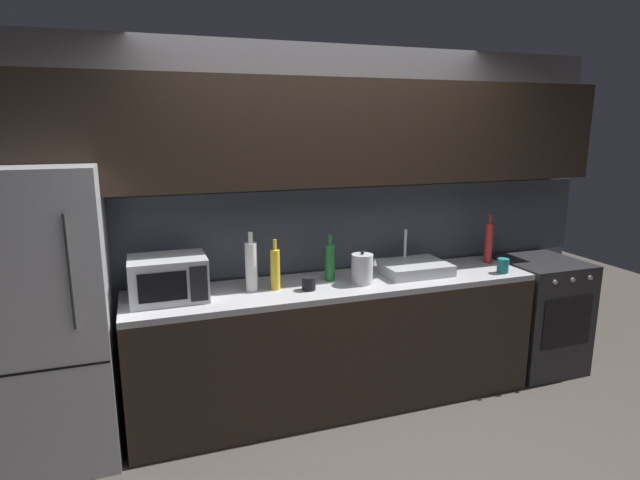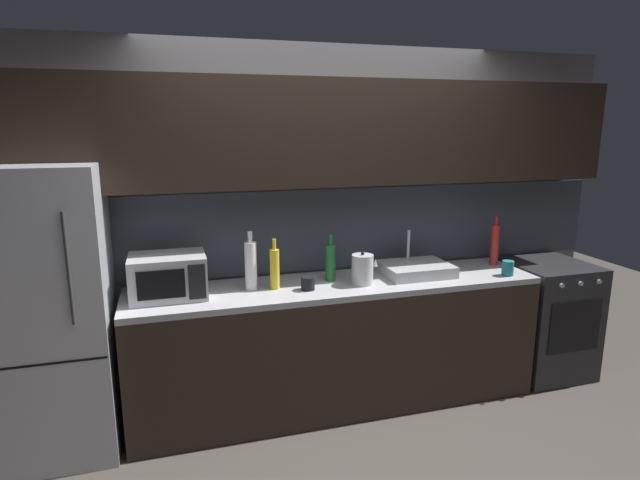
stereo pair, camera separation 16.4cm
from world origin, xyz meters
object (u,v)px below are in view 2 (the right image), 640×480
at_px(wine_bottle_green, 330,262).
at_px(wine_bottle_yellow, 275,268).
at_px(mug_dark, 308,283).
at_px(mug_teal, 508,268).
at_px(kettle, 363,269).
at_px(refrigerator, 50,313).
at_px(wine_bottle_red, 495,244).
at_px(wine_bottle_white, 251,265).
at_px(oven_range, 546,318).
at_px(microwave, 168,276).

bearing_deg(wine_bottle_green, wine_bottle_yellow, -170.33).
height_order(wine_bottle_yellow, mug_dark, wine_bottle_yellow).
bearing_deg(mug_teal, mug_dark, 176.63).
bearing_deg(kettle, wine_bottle_green, 142.66).
distance_m(refrigerator, mug_dark, 1.55).
height_order(wine_bottle_green, wine_bottle_yellow, wine_bottle_yellow).
relative_size(wine_bottle_green, wine_bottle_red, 0.85).
bearing_deg(kettle, wine_bottle_red, 8.66).
relative_size(wine_bottle_white, wine_bottle_red, 1.02).
bearing_deg(wine_bottle_red, mug_teal, -105.27).
height_order(oven_range, kettle, kettle).
height_order(refrigerator, oven_range, refrigerator).
xyz_separation_m(refrigerator, kettle, (1.94, -0.07, 0.13)).
height_order(microwave, wine_bottle_white, wine_bottle_white).
xyz_separation_m(wine_bottle_red, wine_bottle_yellow, (-1.73, -0.10, -0.02)).
relative_size(refrigerator, wine_bottle_yellow, 5.21).
distance_m(wine_bottle_green, wine_bottle_red, 1.33).
xyz_separation_m(refrigerator, oven_range, (3.54, -0.00, -0.42)).
height_order(wine_bottle_red, wine_bottle_yellow, wine_bottle_red).
bearing_deg(kettle, wine_bottle_yellow, 173.19).
xyz_separation_m(kettle, mug_dark, (-0.39, -0.02, -0.06)).
height_order(kettle, mug_teal, kettle).
bearing_deg(wine_bottle_red, wine_bottle_white, -177.74).
xyz_separation_m(refrigerator, wine_bottle_yellow, (1.35, -0.00, 0.17)).
relative_size(kettle, wine_bottle_yellow, 0.68).
bearing_deg(wine_bottle_red, oven_range, -12.74).
bearing_deg(microwave, wine_bottle_red, 1.97).
distance_m(oven_range, microwave, 2.92).
distance_m(wine_bottle_green, wine_bottle_yellow, 0.41).
bearing_deg(wine_bottle_white, mug_dark, -18.36).
bearing_deg(wine_bottle_white, refrigerator, -178.72).
xyz_separation_m(kettle, wine_bottle_white, (-0.74, 0.10, 0.06)).
bearing_deg(microwave, mug_dark, -7.10).
xyz_separation_m(microwave, wine_bottle_green, (1.07, 0.05, -0.00)).
distance_m(refrigerator, wine_bottle_white, 1.21).
xyz_separation_m(oven_range, wine_bottle_white, (-2.34, 0.03, 0.61)).
bearing_deg(refrigerator, wine_bottle_red, 1.88).
bearing_deg(mug_dark, kettle, 2.46).
relative_size(kettle, mug_teal, 2.15).
xyz_separation_m(wine_bottle_green, mug_teal, (1.25, -0.24, -0.08)).
height_order(microwave, mug_dark, microwave).
relative_size(wine_bottle_green, wine_bottle_yellow, 0.96).
relative_size(wine_bottle_green, mug_dark, 3.59).
height_order(refrigerator, wine_bottle_green, refrigerator).
xyz_separation_m(refrigerator, microwave, (0.68, 0.02, 0.16)).
height_order(wine_bottle_green, wine_bottle_red, wine_bottle_red).
xyz_separation_m(oven_range, kettle, (-1.60, -0.07, 0.55)).
bearing_deg(refrigerator, kettle, -2.17).
bearing_deg(oven_range, kettle, -177.42).
relative_size(microwave, kettle, 2.03).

